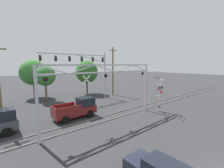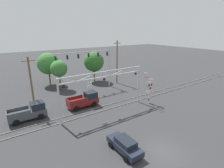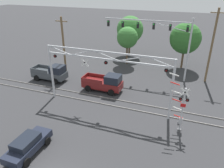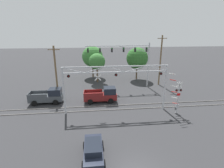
{
  "view_description": "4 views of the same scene",
  "coord_description": "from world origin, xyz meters",
  "px_view_note": "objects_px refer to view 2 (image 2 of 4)",
  "views": [
    {
      "loc": [
        -9.52,
        -1.3,
        6.31
      ],
      "look_at": [
        0.79,
        11.11,
        4.2
      ],
      "focal_mm": 24.0,
      "sensor_mm": 36.0,
      "label": 1
    },
    {
      "loc": [
        -12.73,
        -9.52,
        12.05
      ],
      "look_at": [
        2.47,
        12.81,
        3.57
      ],
      "focal_mm": 28.0,
      "sensor_mm": 36.0,
      "label": 2
    },
    {
      "loc": [
        7.97,
        -8.15,
        12.59
      ],
      "look_at": [
        0.31,
        12.13,
        2.38
      ],
      "focal_mm": 35.0,
      "sensor_mm": 36.0,
      "label": 3
    },
    {
      "loc": [
        -2.96,
        -10.53,
        10.77
      ],
      "look_at": [
        -0.51,
        11.31,
        3.88
      ],
      "focal_mm": 28.0,
      "sensor_mm": 36.0,
      "label": 4
    }
  ],
  "objects_px": {
    "utility_pole_left": "(31,84)",
    "background_tree_far_right_verge": "(94,62)",
    "crossing_signal_mast": "(149,91)",
    "pickup_truck_following": "(30,112)",
    "crossing_gantry": "(104,84)",
    "traffic_signal_span": "(95,60)",
    "pickup_truck_lead": "(85,100)",
    "background_tree_far_left_verge": "(59,69)",
    "sedan_waiting": "(125,145)",
    "utility_pole_right": "(117,62)",
    "background_tree_beyond_span": "(48,64)"
  },
  "relations": [
    {
      "from": "utility_pole_left",
      "to": "background_tree_far_right_verge",
      "type": "bearing_deg",
      "value": 31.48
    },
    {
      "from": "crossing_signal_mast",
      "to": "pickup_truck_following",
      "type": "height_order",
      "value": "crossing_signal_mast"
    },
    {
      "from": "crossing_gantry",
      "to": "pickup_truck_following",
      "type": "height_order",
      "value": "crossing_gantry"
    },
    {
      "from": "traffic_signal_span",
      "to": "pickup_truck_lead",
      "type": "relative_size",
      "value": 2.38
    },
    {
      "from": "background_tree_far_left_verge",
      "to": "crossing_signal_mast",
      "type": "bearing_deg",
      "value": -57.84
    },
    {
      "from": "crossing_signal_mast",
      "to": "sedan_waiting",
      "type": "relative_size",
      "value": 1.31
    },
    {
      "from": "utility_pole_right",
      "to": "utility_pole_left",
      "type": "bearing_deg",
      "value": -165.14
    },
    {
      "from": "crossing_signal_mast",
      "to": "background_tree_far_right_verge",
      "type": "distance_m",
      "value": 17.33
    },
    {
      "from": "pickup_truck_following",
      "to": "background_tree_beyond_span",
      "type": "distance_m",
      "value": 16.73
    },
    {
      "from": "utility_pole_left",
      "to": "background_tree_far_left_verge",
      "type": "relative_size",
      "value": 1.38
    },
    {
      "from": "crossing_signal_mast",
      "to": "crossing_gantry",
      "type": "bearing_deg",
      "value": 168.8
    },
    {
      "from": "crossing_signal_mast",
      "to": "background_tree_beyond_span",
      "type": "xyz_separation_m",
      "value": [
        -10.83,
        20.25,
        2.64
      ]
    },
    {
      "from": "pickup_truck_following",
      "to": "pickup_truck_lead",
      "type": "bearing_deg",
      "value": -2.77
    },
    {
      "from": "background_tree_far_right_verge",
      "to": "utility_pole_right",
      "type": "bearing_deg",
      "value": -51.59
    },
    {
      "from": "crossing_signal_mast",
      "to": "sedan_waiting",
      "type": "xyz_separation_m",
      "value": [
        -11.02,
        -7.36,
        -1.37
      ]
    },
    {
      "from": "crossing_gantry",
      "to": "crossing_signal_mast",
      "type": "height_order",
      "value": "crossing_gantry"
    },
    {
      "from": "pickup_truck_lead",
      "to": "background_tree_far_left_verge",
      "type": "relative_size",
      "value": 0.82
    },
    {
      "from": "background_tree_far_left_verge",
      "to": "background_tree_far_right_verge",
      "type": "xyz_separation_m",
      "value": [
        8.82,
        1.31,
        0.33
      ]
    },
    {
      "from": "pickup_truck_lead",
      "to": "utility_pole_right",
      "type": "bearing_deg",
      "value": 32.41
    },
    {
      "from": "pickup_truck_lead",
      "to": "utility_pole_right",
      "type": "height_order",
      "value": "utility_pole_right"
    },
    {
      "from": "background_tree_beyond_span",
      "to": "sedan_waiting",
      "type": "bearing_deg",
      "value": -90.41
    },
    {
      "from": "utility_pole_left",
      "to": "background_tree_beyond_span",
      "type": "bearing_deg",
      "value": 65.27
    },
    {
      "from": "traffic_signal_span",
      "to": "utility_pole_right",
      "type": "xyz_separation_m",
      "value": [
        6.08,
        0.92,
        -1.1
      ]
    },
    {
      "from": "crossing_gantry",
      "to": "sedan_waiting",
      "type": "relative_size",
      "value": 3.22
    },
    {
      "from": "traffic_signal_span",
      "to": "background_tree_far_right_verge",
      "type": "relative_size",
      "value": 1.68
    },
    {
      "from": "crossing_gantry",
      "to": "crossing_signal_mast",
      "type": "bearing_deg",
      "value": -11.2
    },
    {
      "from": "utility_pole_right",
      "to": "pickup_truck_following",
      "type": "bearing_deg",
      "value": -160.37
    },
    {
      "from": "crossing_gantry",
      "to": "traffic_signal_span",
      "type": "xyz_separation_m",
      "value": [
        4.23,
        10.17,
        1.7
      ]
    },
    {
      "from": "crossing_gantry",
      "to": "pickup_truck_lead",
      "type": "xyz_separation_m",
      "value": [
        -1.63,
        3.5,
        -3.35
      ]
    },
    {
      "from": "pickup_truck_lead",
      "to": "utility_pole_left",
      "type": "distance_m",
      "value": 8.25
    },
    {
      "from": "utility_pole_left",
      "to": "background_tree_far_right_verge",
      "type": "distance_m",
      "value": 18.24
    },
    {
      "from": "pickup_truck_lead",
      "to": "background_tree_far_right_verge",
      "type": "height_order",
      "value": "background_tree_far_right_verge"
    },
    {
      "from": "crossing_signal_mast",
      "to": "background_tree_beyond_span",
      "type": "height_order",
      "value": "background_tree_beyond_span"
    },
    {
      "from": "sedan_waiting",
      "to": "utility_pole_left",
      "type": "relative_size",
      "value": 0.51
    },
    {
      "from": "crossing_gantry",
      "to": "utility_pole_left",
      "type": "bearing_deg",
      "value": 145.56
    },
    {
      "from": "traffic_signal_span",
      "to": "sedan_waiting",
      "type": "distance_m",
      "value": 21.15
    },
    {
      "from": "traffic_signal_span",
      "to": "background_tree_far_right_verge",
      "type": "xyz_separation_m",
      "value": [
        2.54,
        5.37,
        -1.4
      ]
    },
    {
      "from": "crossing_gantry",
      "to": "background_tree_beyond_span",
      "type": "height_order",
      "value": "background_tree_beyond_span"
    },
    {
      "from": "crossing_signal_mast",
      "to": "utility_pole_right",
      "type": "distance_m",
      "value": 13.19
    },
    {
      "from": "pickup_truck_lead",
      "to": "background_tree_far_left_verge",
      "type": "height_order",
      "value": "background_tree_far_left_verge"
    },
    {
      "from": "crossing_signal_mast",
      "to": "traffic_signal_span",
      "type": "distance_m",
      "value": 12.91
    },
    {
      "from": "pickup_truck_following",
      "to": "background_tree_beyond_span",
      "type": "relative_size",
      "value": 0.68
    },
    {
      "from": "crossing_signal_mast",
      "to": "sedan_waiting",
      "type": "bearing_deg",
      "value": -146.28
    },
    {
      "from": "pickup_truck_following",
      "to": "crossing_signal_mast",
      "type": "bearing_deg",
      "value": -17.14
    },
    {
      "from": "pickup_truck_following",
      "to": "background_tree_far_left_verge",
      "type": "xyz_separation_m",
      "value": [
        7.79,
        10.33,
        3.31
      ]
    },
    {
      "from": "crossing_gantry",
      "to": "utility_pole_right",
      "type": "distance_m",
      "value": 15.15
    },
    {
      "from": "utility_pole_left",
      "to": "background_tree_far_right_verge",
      "type": "xyz_separation_m",
      "value": [
        15.55,
        9.52,
        0.36
      ]
    },
    {
      "from": "utility_pole_right",
      "to": "traffic_signal_span",
      "type": "bearing_deg",
      "value": -171.43
    },
    {
      "from": "crossing_gantry",
      "to": "background_tree_far_right_verge",
      "type": "distance_m",
      "value": 16.96
    },
    {
      "from": "sedan_waiting",
      "to": "utility_pole_left",
      "type": "height_order",
      "value": "utility_pole_left"
    }
  ]
}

